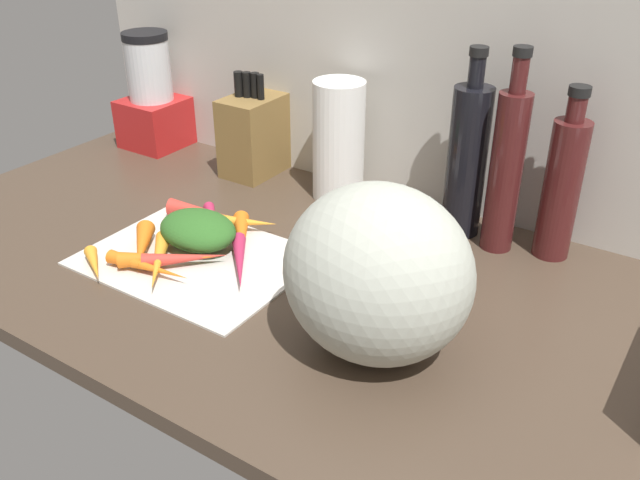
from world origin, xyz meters
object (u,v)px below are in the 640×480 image
Objects in this scene: carrot_4 at (142,247)px; carrot_5 at (211,218)px; knife_block at (256,133)px; blender_appliance at (152,99)px; winter_squash at (378,274)px; bottle_0 at (467,159)px; carrot_3 at (167,258)px; bottle_2 at (562,186)px; paper_towel_roll at (339,141)px; carrot_7 at (185,258)px; carrot_9 at (197,211)px; carrot_10 at (241,238)px; cutting_board at (196,258)px; bottle_1 at (506,168)px; carrot_2 at (213,219)px; carrot_8 at (148,267)px; carrot_0 at (158,261)px; carrot_6 at (235,221)px; carrot_1 at (94,264)px; carrot_11 at (240,262)px.

carrot_5 is (2.14, 16.20, -0.54)cm from carrot_4.
blender_appliance is (-31.74, -0.99, 2.89)cm from knife_block.
winter_squash is 0.77× the size of bottle_0.
bottle_2 is (54.70, 43.06, 11.37)cm from carrot_3.
paper_towel_roll is 0.70× the size of bottle_0.
carrot_5 is 30.99cm from paper_towel_roll.
bottle_0 reaches higher than carrot_3.
carrot_7 is 1.23× the size of carrot_9.
blender_appliance is (-37.88, 26.23, 9.57)cm from carrot_9.
cutting_board is at bearing -120.03° from carrot_10.
bottle_1 is at bearing -3.55° from knife_block.
bottle_2 is (52.13, 41.10, 11.43)cm from carrot_7.
carrot_8 is (2.81, -19.96, 0.11)cm from carrot_2.
knife_block reaches higher than carrot_9.
winter_squash is (35.25, -12.27, 10.65)cm from carrot_10.
carrot_10 reaches higher than cutting_board.
bottle_0 is 0.96× the size of bottle_1.
carrot_5 reaches higher than carrot_2.
carrot_4 is at bearing -99.39° from carrot_2.
carrot_0 is 1.50× the size of carrot_2.
cutting_board is 2.34× the size of carrot_3.
carrot_4 is 18.55cm from carrot_6.
carrot_6 is 9.23cm from carrot_9.
carrot_2 is 0.43× the size of winter_squash.
winter_squash reaches higher than carrot_8.
carrot_3 reaches higher than carrot_5.
carrot_7 reaches higher than carrot_1.
carrot_3 is at bearing -64.46° from carrot_9.
carrot_4 is at bearing 163.52° from carrot_0.
bottle_2 is (43.43, 36.67, 11.49)cm from carrot_11.
blender_appliance is at bearing 178.31° from bottle_1.
knife_block is at bearing 112.46° from cutting_board.
carrot_4 is 16.45cm from carrot_9.
carrot_5 is 3.74cm from carrot_9.
carrot_4 is 0.45× the size of bottle_2.
carrot_11 is at bearing 7.01° from cutting_board.
carrot_5 is at bearing 161.03° from winter_squash.
carrot_10 is 0.46× the size of bottle_0.
carrot_3 is 0.71× the size of knife_block.
bottle_2 reaches higher than carrot_6.
winter_squash reaches higher than carrot_2.
carrot_0 is at bearing -115.76° from carrot_10.
carrot_3 is 1.38× the size of carrot_9.
bottle_1 is (44.05, 23.02, 13.28)cm from carrot_6.
bottle_2 is at bearing 38.21° from carrot_3.
bottle_0 is at bearing 32.29° from carrot_2.
carrot_9 is 28.69cm from knife_block.
carrot_4 is 0.38× the size of bottle_1.
winter_squash is at bearing -37.78° from knife_block.
carrot_9 is (-3.70, 0.17, 0.53)cm from carrot_5.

